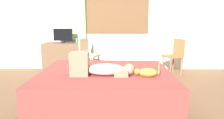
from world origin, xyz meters
name	(u,v)px	position (x,y,z in m)	size (l,w,h in m)	color
ground_plane	(104,104)	(0.00, 0.00, 0.00)	(16.00, 16.00, 0.00)	brown
back_wall_with_window	(108,14)	(0.01, 2.43, 1.45)	(6.40, 0.14, 2.90)	silver
bed	(106,87)	(0.03, 0.11, 0.25)	(2.08, 1.82, 0.51)	brown
person_lying	(99,68)	(-0.06, -0.12, 0.62)	(0.94, 0.28, 0.34)	#CCB299
cat	(147,72)	(0.63, -0.21, 0.57)	(0.36, 0.12, 0.21)	#C67A2D
desk	(63,57)	(-1.12, 2.03, 0.37)	(0.90, 0.56, 0.74)	brown
tv_monitor	(63,35)	(-1.10, 2.03, 0.92)	(0.48, 0.10, 0.35)	black
cup	(76,40)	(-0.80, 2.19, 0.79)	(0.07, 0.07, 0.10)	teal
chair_by_desk	(87,53)	(-0.48, 1.83, 0.51)	(0.50, 0.50, 0.86)	tan
chair_spare	(175,54)	(1.60, 1.78, 0.51)	(0.49, 0.49, 0.86)	brown
curtain_left	(77,25)	(-0.80, 2.31, 1.16)	(0.44, 0.06, 2.32)	#ADCC75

